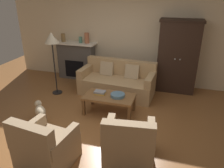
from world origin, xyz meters
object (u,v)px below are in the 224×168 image
mantel_vase_bronze (63,38)px  armchair_near_left (45,148)px  armoire (178,57)px  mantel_vase_jade (81,40)px  dog (40,111)px  floor_lamp (52,41)px  couch (117,82)px  fireplace (77,60)px  mantel_vase_terracotta (87,38)px  coffee_table (109,98)px  armchair_near_right (129,144)px  fruit_bowl (118,95)px  book_stack (100,92)px

mantel_vase_bronze → armchair_near_left: (1.49, -3.54, -0.93)m
armoire → mantel_vase_jade: bearing=178.8°
dog → floor_lamp: bearing=105.7°
couch → floor_lamp: floor_lamp is taller
fireplace → mantel_vase_terracotta: bearing=-2.7°
coffee_table → mantel_vase_jade: 2.40m
couch → armchair_near_right: size_ratio=2.24×
floor_lamp → dog: (0.37, -1.32, -1.15)m
armoire → dog: 3.65m
armchair_near_left → dog: armchair_near_left is taller
armoire → fruit_bowl: 2.10m
couch → armchair_near_left: 2.83m
fruit_bowl → mantel_vase_jade: bearing=132.7°
fireplace → mantel_vase_bronze: bearing=-177.3°
armchair_near_right → floor_lamp: (-2.39, 1.93, 1.08)m
fireplace → armchair_near_left: size_ratio=1.43×
mantel_vase_jade → floor_lamp: 1.20m
mantel_vase_terracotta → fireplace: bearing=177.3°
book_stack → floor_lamp: bearing=158.9°
mantel_vase_terracotta → floor_lamp: 1.25m
mantel_vase_jade → couch: bearing=-29.0°
book_stack → dog: 1.32m
mantel_vase_terracotta → couch: bearing=-33.1°
fireplace → coffee_table: size_ratio=1.15×
coffee_table → fruit_bowl: bearing=4.3°
mantel_vase_bronze → armoire: bearing=-1.0°
coffee_table → fruit_bowl: 0.21m
coffee_table → book_stack: book_stack is taller
couch → mantel_vase_jade: 1.76m
coffee_table → book_stack: 0.25m
armoire → armchair_near_right: bearing=-101.4°
coffee_table → dog: coffee_table is taller
armchair_near_left → dog: (-0.79, 1.05, -0.07)m
floor_lamp → dog: size_ratio=3.45×
mantel_vase_jade → floor_lamp: floor_lamp is taller
floor_lamp → dog: floor_lamp is taller
armoire → coffee_table: bearing=-128.8°
armchair_near_left → armchair_near_right: (1.22, 0.44, 0.00)m
mantel_vase_terracotta → coffee_table: bearing=-55.2°
book_stack → fireplace: bearing=128.3°
coffee_table → mantel_vase_terracotta: (-1.22, 1.75, 0.91)m
armoire → coffee_table: 2.24m
mantel_vase_bronze → mantel_vase_jade: bearing=0.0°
mantel_vase_jade → mantel_vase_terracotta: size_ratio=0.57×
coffee_table → mantel_vase_bronze: size_ratio=4.49×
book_stack → armchair_near_right: 1.69m
fruit_bowl → floor_lamp: (-1.83, 0.57, 0.94)m
fireplace → fruit_bowl: 2.50m
book_stack → floor_lamp: 1.79m
mantel_vase_jade → armchair_near_right: 3.88m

